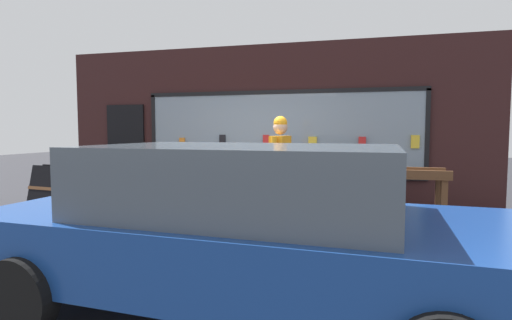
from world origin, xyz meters
The scene contains 8 objects.
ground_plane centered at (0.00, 0.00, 0.00)m, with size 40.00×40.00×0.00m, color #2D2D33.
shopfront_facade centered at (-0.02, 2.39, 1.61)m, with size 8.79×0.29×3.25m.
display_table_left centered at (-1.74, 1.13, 0.76)m, with size 2.96×0.56×0.94m.
display_table_right centered at (1.74, 1.13, 0.76)m, with size 2.96×0.60×0.94m.
person_browsing centered at (0.67, 0.66, 1.04)m, with size 0.28×0.68×1.76m.
small_dog centered at (0.21, 0.42, 0.28)m, with size 0.31×0.58×0.42m.
sandwich_board_sign centered at (-3.95, 0.90, 0.44)m, with size 0.69×0.72×0.86m.
parked_car centered at (0.97, -2.39, 0.74)m, with size 4.48×2.13×1.41m.
Camera 1 is at (1.91, -5.53, 1.53)m, focal length 28.00 mm.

